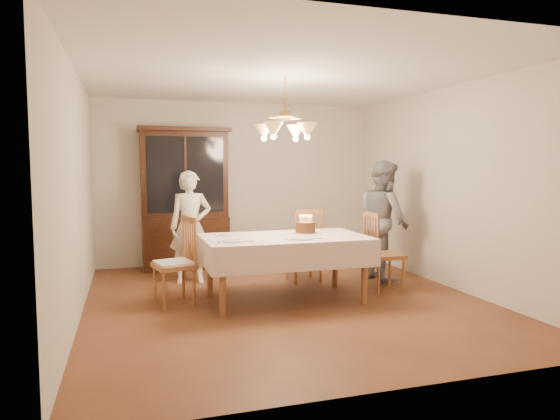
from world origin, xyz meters
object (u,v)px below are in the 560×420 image
object	(u,v)px
elderly_woman	(190,227)
birthday_cake	(306,228)
china_hutch	(185,201)
dining_table	(285,243)
chair_far_side	(304,249)

from	to	relation	value
elderly_woman	birthday_cake	size ratio (longest dim) A/B	5.05
china_hutch	dining_table	bearing A→B (deg)	-68.08
dining_table	chair_far_side	size ratio (longest dim) A/B	1.90
chair_far_side	elderly_woman	world-z (taller)	elderly_woman
dining_table	elderly_woman	distance (m)	1.55
dining_table	elderly_woman	size ratio (longest dim) A/B	1.25
chair_far_side	china_hutch	bearing A→B (deg)	135.97
birthday_cake	elderly_woman	bearing A→B (deg)	138.73
birthday_cake	china_hutch	bearing A→B (deg)	119.63
china_hutch	chair_far_side	bearing A→B (deg)	-44.03
dining_table	china_hutch	xyz separation A→B (m)	(-0.91, 2.25, 0.36)
china_hutch	chair_far_side	xyz separation A→B (m)	(1.45, -1.40, -0.60)
dining_table	china_hutch	bearing A→B (deg)	111.92
elderly_woman	birthday_cake	bearing A→B (deg)	-36.25
china_hutch	birthday_cake	xyz separation A→B (m)	(1.21, -2.13, -0.21)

